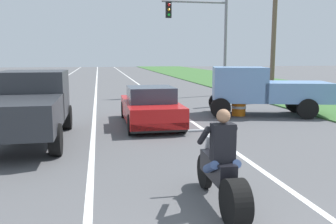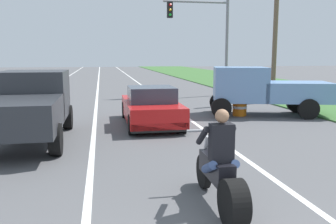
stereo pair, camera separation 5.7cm
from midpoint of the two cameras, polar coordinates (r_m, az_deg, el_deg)
lane_stripe_left_solid at (r=23.19m, az=-19.99°, el=2.30°), size 0.14×120.00×0.01m
lane_stripe_right_solid at (r=23.11m, az=-2.08°, el=2.81°), size 0.14×120.00×0.01m
lane_stripe_centre_dashed at (r=22.87m, az=-11.05°, el=2.58°), size 0.14×120.00×0.01m
grass_verge_right at (r=26.53m, az=20.12°, el=3.11°), size 10.00×120.00×0.06m
motorcycle_with_rider at (r=5.87m, az=8.59°, el=-9.51°), size 0.70×2.21×1.62m
sports_car_red at (r=12.81m, az=-2.58°, el=0.75°), size 1.84×4.30×1.37m
pickup_truck_left_lane_dark_grey at (r=10.88m, az=-20.90°, el=1.27°), size 2.02×4.80×1.98m
pickup_truck_right_shoulder_light_blue at (r=15.38m, az=14.83°, el=3.61°), size 5.14×3.14×1.98m
traffic_light_mast_near at (r=22.47m, az=6.42°, el=12.69°), size 4.05×0.34×6.00m
utility_pole_roadside at (r=19.82m, az=16.65°, el=11.78°), size 0.24×0.24×7.14m
construction_barrel_nearest at (r=15.10m, az=11.37°, el=1.34°), size 0.58×0.58×1.00m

